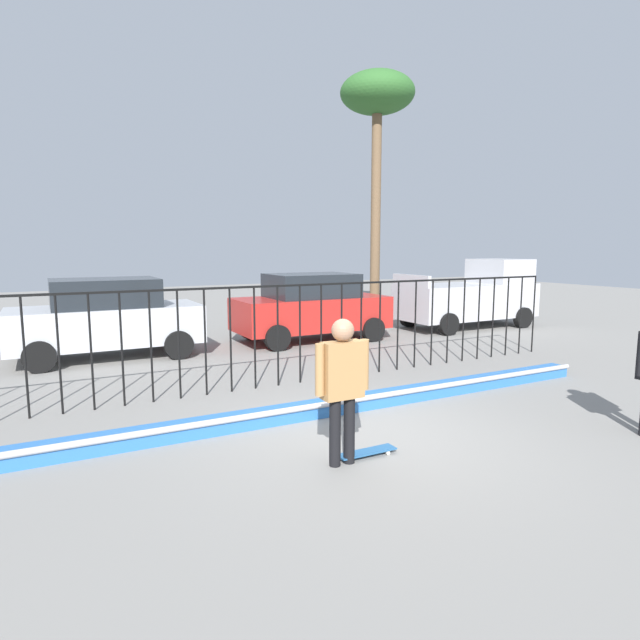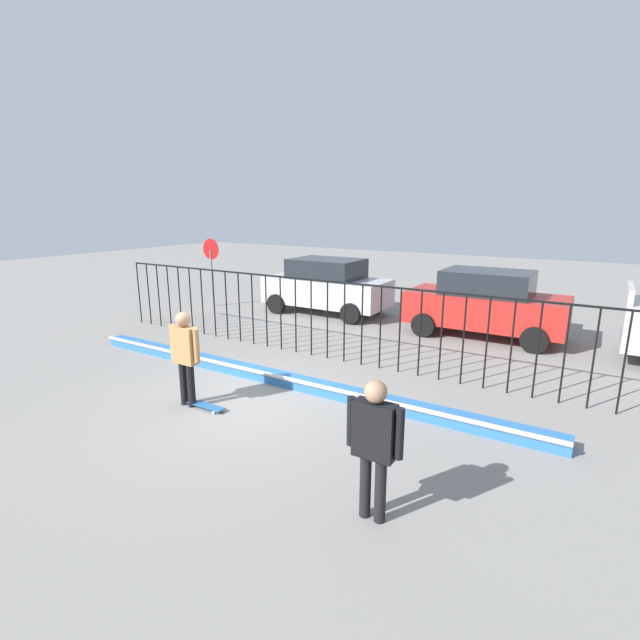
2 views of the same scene
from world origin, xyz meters
The scene contains 9 objects.
ground_plane centered at (0.00, 0.00, 0.00)m, with size 60.00×60.00×0.00m, color gray.
bowl_coping_ledge centered at (0.00, 1.05, 0.12)m, with size 11.00×0.40×0.27m.
perimeter_fence centered at (0.00, 3.03, 1.18)m, with size 14.04×0.04×1.93m.
skateboarder centered at (-0.79, -0.74, 1.08)m, with size 0.73×0.27×1.80m.
skateboard centered at (-0.40, -0.69, 0.06)m, with size 0.80×0.20×0.07m.
camera_operator centered at (3.56, -1.89, 1.05)m, with size 0.71×0.27×1.76m.
parked_car_silver centered at (-2.58, 7.31, 0.97)m, with size 4.30×2.12×1.90m.
parked_car_red centered at (2.80, 7.12, 0.97)m, with size 4.30×2.12×1.90m.
stop_sign centered at (-6.82, 6.11, 1.62)m, with size 0.76×0.07×2.50m.
Camera 2 is at (5.58, -6.35, 3.64)m, focal length 26.09 mm.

